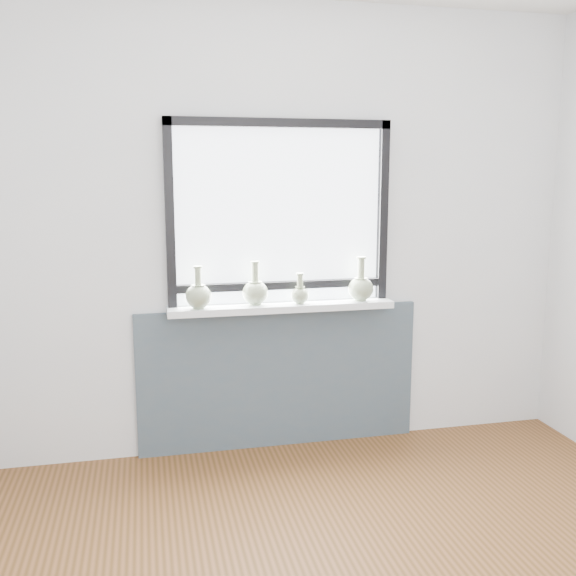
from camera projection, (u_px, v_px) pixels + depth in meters
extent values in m
cube|color=silver|center=(278.00, 233.00, 3.75)|extent=(3.60, 0.02, 2.60)
cube|color=#424F57|center=(280.00, 377.00, 3.88)|extent=(1.70, 0.03, 0.86)
cube|color=white|center=(282.00, 307.00, 3.73)|extent=(1.32, 0.18, 0.04)
cube|color=black|center=(170.00, 214.00, 3.55)|extent=(0.05, 0.06, 1.05)
cube|color=black|center=(382.00, 211.00, 3.82)|extent=(0.05, 0.06, 1.05)
cube|color=black|center=(280.00, 123.00, 3.59)|extent=(1.30, 0.06, 0.05)
cube|color=black|center=(280.00, 285.00, 3.76)|extent=(1.20, 0.05, 0.04)
cube|color=white|center=(279.00, 217.00, 3.71)|extent=(1.20, 0.01, 1.00)
cylinder|color=#92A27D|center=(199.00, 308.00, 3.59)|extent=(0.07, 0.07, 0.01)
ellipsoid|color=#92A27D|center=(198.00, 296.00, 3.58)|extent=(0.15, 0.15, 0.14)
cone|color=#92A27D|center=(198.00, 287.00, 3.57)|extent=(0.08, 0.08, 0.03)
cylinder|color=#92A27D|center=(198.00, 278.00, 3.57)|extent=(0.04, 0.04, 0.11)
cylinder|color=#92A27D|center=(198.00, 267.00, 3.55)|extent=(0.05, 0.05, 0.01)
cylinder|color=#92A27D|center=(255.00, 304.00, 3.70)|extent=(0.07, 0.07, 0.01)
ellipsoid|color=#92A27D|center=(255.00, 293.00, 3.69)|extent=(0.15, 0.15, 0.14)
cone|color=#92A27D|center=(255.00, 284.00, 3.68)|extent=(0.08, 0.08, 0.03)
cylinder|color=#92A27D|center=(255.00, 274.00, 3.67)|extent=(0.04, 0.04, 0.12)
cylinder|color=#92A27D|center=(255.00, 262.00, 3.66)|extent=(0.05, 0.05, 0.01)
cylinder|color=#92A27D|center=(300.00, 303.00, 3.73)|extent=(0.05, 0.05, 0.01)
ellipsoid|color=#92A27D|center=(300.00, 295.00, 3.72)|extent=(0.10, 0.10, 0.10)
cone|color=#92A27D|center=(300.00, 289.00, 3.71)|extent=(0.06, 0.06, 0.03)
cylinder|color=#92A27D|center=(300.00, 282.00, 3.71)|extent=(0.04, 0.04, 0.09)
cylinder|color=#92A27D|center=(300.00, 274.00, 3.70)|extent=(0.05, 0.05, 0.01)
cylinder|color=#92A27D|center=(361.00, 300.00, 3.82)|extent=(0.07, 0.07, 0.01)
ellipsoid|color=#92A27D|center=(361.00, 289.00, 3.81)|extent=(0.15, 0.15, 0.14)
cone|color=#92A27D|center=(361.00, 280.00, 3.80)|extent=(0.08, 0.08, 0.03)
cylinder|color=#92A27D|center=(361.00, 270.00, 3.79)|extent=(0.04, 0.04, 0.13)
cylinder|color=#92A27D|center=(361.00, 258.00, 3.77)|extent=(0.06, 0.06, 0.01)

